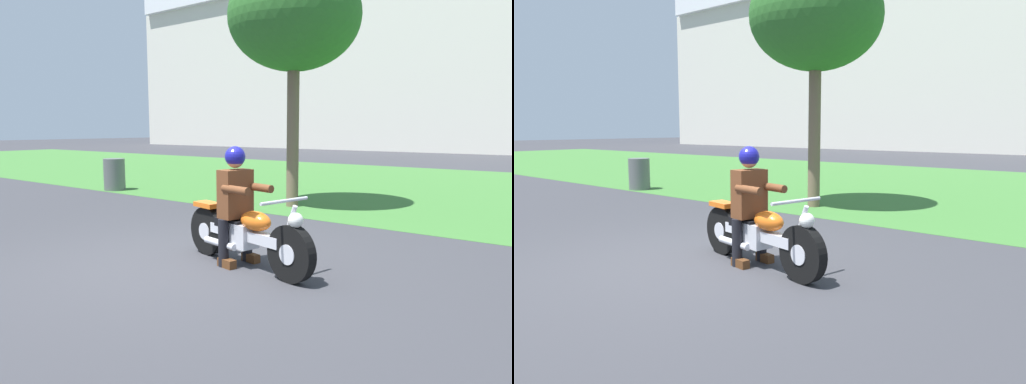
% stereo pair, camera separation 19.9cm
% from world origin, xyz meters
% --- Properties ---
extents(ground, '(120.00, 120.00, 0.00)m').
position_xyz_m(ground, '(0.00, 0.00, 0.00)').
color(ground, '#38383D').
extents(grass_verge, '(60.00, 12.00, 0.01)m').
position_xyz_m(grass_verge, '(0.00, 9.47, 0.00)').
color(grass_verge, '#3D7533').
rests_on(grass_verge, ground).
extents(stadium_facade, '(55.59, 8.00, 12.28)m').
position_xyz_m(stadium_facade, '(-5.46, 31.61, 6.14)').
color(stadium_facade, silver).
rests_on(stadium_facade, ground).
extents(motorcycle_lead, '(2.06, 0.74, 0.86)m').
position_xyz_m(motorcycle_lead, '(0.76, 0.56, 0.38)').
color(motorcycle_lead, black).
rests_on(motorcycle_lead, ground).
extents(rider_lead, '(0.61, 0.53, 1.38)m').
position_xyz_m(rider_lead, '(0.59, 0.59, 0.81)').
color(rider_lead, black).
rests_on(rider_lead, ground).
extents(tree_roadside, '(2.61, 2.61, 4.78)m').
position_xyz_m(tree_roadside, '(-1.17, 4.47, 3.71)').
color(tree_roadside, brown).
rests_on(tree_roadside, ground).
extents(trash_can, '(0.54, 0.54, 0.81)m').
position_xyz_m(trash_can, '(-6.20, 3.82, 0.41)').
color(trash_can, '#595E5B').
rests_on(trash_can, ground).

